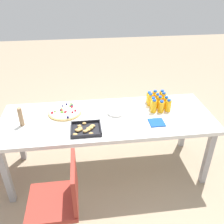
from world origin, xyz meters
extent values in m
plane|color=gray|center=(0.00, 0.00, 0.00)|extent=(12.00, 12.00, 0.00)
cube|color=silver|center=(0.00, 0.00, 0.70)|extent=(2.20, 0.81, 0.04)
cube|color=#99999E|center=(-1.02, -0.32, 0.34)|extent=(0.06, 0.06, 0.68)
cube|color=#99999E|center=(1.02, -0.32, 0.34)|extent=(0.06, 0.06, 0.68)
cube|color=#99999E|center=(-1.02, 0.32, 0.34)|extent=(0.06, 0.06, 0.68)
cube|color=#99999E|center=(1.02, 0.32, 0.34)|extent=(0.06, 0.06, 0.68)
cube|color=maroon|center=(0.53, 0.78, 0.45)|extent=(0.40, 0.40, 0.04)
cube|color=maroon|center=(0.34, 0.78, 0.64)|extent=(0.03, 0.38, 0.38)
cylinder|color=silver|center=(0.69, 0.62, 0.21)|extent=(0.02, 0.02, 0.41)
cylinder|color=silver|center=(0.37, 0.62, 0.21)|extent=(0.02, 0.02, 0.41)
cylinder|color=#FAAB14|center=(-0.65, -0.26, 0.79)|extent=(0.06, 0.06, 0.13)
cylinder|color=blue|center=(-0.65, -0.26, 0.86)|extent=(0.04, 0.04, 0.02)
cylinder|color=#FAAB14|center=(-0.57, -0.27, 0.79)|extent=(0.06, 0.06, 0.13)
cylinder|color=blue|center=(-0.57, -0.27, 0.86)|extent=(0.04, 0.04, 0.02)
cylinder|color=#FAAC14|center=(-0.50, -0.26, 0.78)|extent=(0.06, 0.06, 0.12)
cylinder|color=blue|center=(-0.50, -0.26, 0.85)|extent=(0.04, 0.04, 0.02)
cylinder|color=#F8AB14|center=(-0.65, -0.19, 0.79)|extent=(0.06, 0.06, 0.13)
cylinder|color=blue|center=(-0.65, -0.19, 0.87)|extent=(0.04, 0.04, 0.02)
cylinder|color=#FAAB14|center=(-0.58, -0.19, 0.79)|extent=(0.05, 0.05, 0.13)
cylinder|color=blue|center=(-0.58, -0.19, 0.86)|extent=(0.03, 0.03, 0.02)
cylinder|color=#FAAB14|center=(-0.50, -0.19, 0.79)|extent=(0.06, 0.06, 0.13)
cylinder|color=blue|center=(-0.50, -0.19, 0.86)|extent=(0.04, 0.04, 0.02)
cylinder|color=#F9AC14|center=(-0.65, -0.11, 0.79)|extent=(0.06, 0.06, 0.12)
cylinder|color=blue|center=(-0.65, -0.11, 0.86)|extent=(0.04, 0.04, 0.02)
cylinder|color=#FAAD14|center=(-0.58, -0.12, 0.79)|extent=(0.05, 0.05, 0.13)
cylinder|color=blue|center=(-0.58, -0.12, 0.86)|extent=(0.04, 0.04, 0.02)
cylinder|color=#FAAE14|center=(-0.51, -0.11, 0.79)|extent=(0.06, 0.06, 0.13)
cylinder|color=blue|center=(-0.51, -0.11, 0.86)|extent=(0.04, 0.04, 0.02)
cylinder|color=#F9AB14|center=(-0.66, -0.04, 0.79)|extent=(0.06, 0.06, 0.13)
cylinder|color=blue|center=(-0.66, -0.04, 0.86)|extent=(0.04, 0.04, 0.02)
cylinder|color=#FBAB14|center=(-0.58, -0.04, 0.78)|extent=(0.06, 0.06, 0.12)
cylinder|color=blue|center=(-0.58, -0.04, 0.85)|extent=(0.04, 0.04, 0.02)
cylinder|color=#F9AC14|center=(-0.50, -0.04, 0.79)|extent=(0.06, 0.06, 0.13)
cylinder|color=blue|center=(-0.50, -0.04, 0.87)|extent=(0.04, 0.04, 0.02)
cylinder|color=tan|center=(0.44, -0.15, 0.73)|extent=(0.35, 0.35, 0.02)
cylinder|color=white|center=(0.44, -0.15, 0.74)|extent=(0.33, 0.33, 0.01)
sphere|color=#1E1947|center=(0.49, -0.16, 0.75)|extent=(0.02, 0.02, 0.02)
sphere|color=#1E1947|center=(0.47, -0.25, 0.75)|extent=(0.02, 0.02, 0.02)
sphere|color=red|center=(0.47, -0.15, 0.76)|extent=(0.02, 0.02, 0.02)
sphere|color=#66B238|center=(0.54, -0.13, 0.76)|extent=(0.02, 0.02, 0.02)
sphere|color=#1E1947|center=(0.36, -0.22, 0.76)|extent=(0.03, 0.03, 0.03)
sphere|color=#66B238|center=(0.36, -0.26, 0.75)|extent=(0.02, 0.02, 0.02)
sphere|color=#66B238|center=(0.38, -0.29, 0.75)|extent=(0.02, 0.02, 0.02)
sphere|color=red|center=(0.33, -0.12, 0.76)|extent=(0.02, 0.02, 0.02)
sphere|color=#66B238|center=(0.38, -0.23, 0.76)|extent=(0.03, 0.03, 0.03)
sphere|color=red|center=(0.36, -0.21, 0.76)|extent=(0.02, 0.02, 0.02)
sphere|color=red|center=(0.36, -0.10, 0.76)|extent=(0.02, 0.02, 0.02)
sphere|color=#1E1947|center=(0.40, 0.00, 0.76)|extent=(0.03, 0.03, 0.03)
sphere|color=red|center=(0.43, -0.11, 0.76)|extent=(0.02, 0.02, 0.02)
sphere|color=#66B238|center=(0.47, -0.17, 0.76)|extent=(0.03, 0.03, 0.03)
sphere|color=red|center=(0.57, -0.11, 0.76)|extent=(0.03, 0.03, 0.03)
sphere|color=#66B238|center=(0.47, -0.11, 0.76)|extent=(0.03, 0.03, 0.03)
sphere|color=red|center=(0.43, -0.11, 0.76)|extent=(0.02, 0.02, 0.02)
sphere|color=#66B238|center=(0.46, -0.12, 0.75)|extent=(0.02, 0.02, 0.02)
sphere|color=#1E1947|center=(0.42, -0.28, 0.76)|extent=(0.02, 0.02, 0.02)
sphere|color=#1E1947|center=(0.37, -0.23, 0.76)|extent=(0.03, 0.03, 0.03)
cube|color=black|center=(0.23, 0.21, 0.73)|extent=(0.29, 0.25, 0.01)
cube|color=black|center=(0.23, 0.09, 0.74)|extent=(0.29, 0.01, 0.03)
cube|color=black|center=(0.23, 0.32, 0.74)|extent=(0.29, 0.01, 0.03)
cube|color=black|center=(0.09, 0.21, 0.74)|extent=(0.01, 0.25, 0.03)
cube|color=black|center=(0.37, 0.21, 0.74)|extent=(0.01, 0.25, 0.03)
ellipsoid|color=tan|center=(0.28, 0.21, 0.74)|extent=(0.05, 0.03, 0.03)
ellipsoid|color=tan|center=(0.24, 0.25, 0.75)|extent=(0.05, 0.03, 0.03)
ellipsoid|color=tan|center=(0.19, 0.21, 0.75)|extent=(0.06, 0.04, 0.03)
ellipsoid|color=tan|center=(0.30, 0.23, 0.75)|extent=(0.05, 0.03, 0.03)
ellipsoid|color=tan|center=(0.19, 0.29, 0.74)|extent=(0.04, 0.03, 0.03)
ellipsoid|color=tan|center=(0.29, 0.15, 0.74)|extent=(0.04, 0.03, 0.02)
ellipsoid|color=tan|center=(0.21, 0.20, 0.74)|extent=(0.04, 0.03, 0.02)
ellipsoid|color=tan|center=(0.31, 0.22, 0.74)|extent=(0.04, 0.03, 0.02)
ellipsoid|color=tan|center=(0.33, 0.29, 0.74)|extent=(0.05, 0.03, 0.03)
ellipsoid|color=tan|center=(0.24, 0.11, 0.74)|extent=(0.04, 0.03, 0.02)
ellipsoid|color=tan|center=(0.21, 0.23, 0.75)|extent=(0.05, 0.03, 0.03)
ellipsoid|color=tan|center=(0.17, 0.18, 0.75)|extent=(0.06, 0.04, 0.03)
ellipsoid|color=tan|center=(0.29, 0.20, 0.75)|extent=(0.05, 0.03, 0.03)
cylinder|color=silver|center=(-0.10, -0.06, 0.73)|extent=(0.18, 0.18, 0.00)
cylinder|color=silver|center=(-0.10, -0.06, 0.73)|extent=(0.18, 0.18, 0.00)
cylinder|color=silver|center=(-0.10, -0.06, 0.74)|extent=(0.18, 0.18, 0.00)
cylinder|color=silver|center=(-0.10, -0.06, 0.74)|extent=(0.18, 0.18, 0.00)
cylinder|color=silver|center=(-0.10, -0.06, 0.75)|extent=(0.18, 0.18, 0.00)
cube|color=#194CA5|center=(-0.47, 0.17, 0.73)|extent=(0.15, 0.15, 0.01)
cylinder|color=#9E7A56|center=(0.85, 0.04, 0.82)|extent=(0.04, 0.04, 0.19)
camera|label=1|loc=(0.23, 2.15, 2.09)|focal=39.66mm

